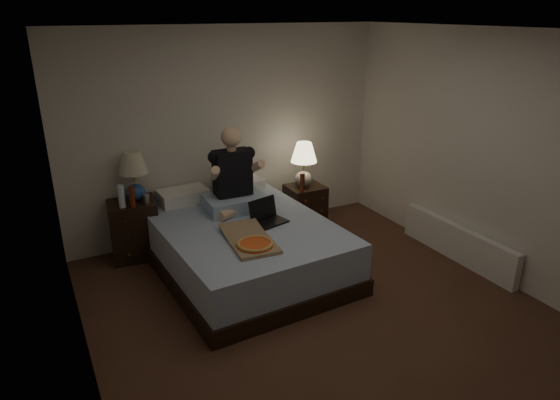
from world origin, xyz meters
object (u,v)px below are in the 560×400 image
bed (243,246)px  water_bottle (121,196)px  nightstand_left (134,229)px  beer_bottle_right (302,182)px  laptop (270,212)px  person (234,170)px  radiator (457,243)px  nightstand_right (305,208)px  lamp_right (304,165)px  beer_bottle_left (132,197)px  soda_can (147,199)px  lamp_left (134,176)px  pizza_box (255,245)px

bed → water_bottle: (-1.08, 0.72, 0.52)m
nightstand_left → beer_bottle_right: (1.96, -0.38, 0.36)m
laptop → person: bearing=94.6°
laptop → radiator: laptop is taller
person → laptop: 0.65m
bed → radiator: (2.22, -0.89, -0.08)m
nightstand_left → nightstand_right: 2.10m
nightstand_left → lamp_right: 2.15m
beer_bottle_left → radiator: 3.62m
bed → laptop: 0.49m
beer_bottle_left → radiator: bearing=-26.1°
water_bottle → soda_can: (0.26, -0.00, -0.07)m
water_bottle → soda_can: 0.27m
person → nightstand_right: bearing=15.0°
beer_bottle_left → bed: bearing=-34.6°
lamp_right → beer_bottle_right: bearing=-124.7°
lamp_left → beer_bottle_left: lamp_left is taller
lamp_left → beer_bottle_left: bearing=-112.0°
beer_bottle_left → pizza_box: (0.84, -1.30, -0.19)m
beer_bottle_left → lamp_left: bearing=68.0°
nightstand_right → person: person is taller
water_bottle → soda_can: water_bottle is taller
beer_bottle_left → water_bottle: bearing=155.4°
radiator → laptop: bearing=159.2°
radiator → nightstand_right: bearing=126.1°
lamp_left → water_bottle: (-0.18, -0.14, -0.15)m
nightstand_right → bed: bearing=-149.7°
nightstand_left → person: size_ratio=0.72×
nightstand_left → radiator: (3.19, -1.75, -0.13)m
lamp_right → pizza_box: 1.79m
water_bottle → nightstand_left: bearing=49.1°
person → laptop: person is taller
beer_bottle_left → beer_bottle_right: 1.99m
nightstand_left → water_bottle: 0.49m
water_bottle → radiator: water_bottle is taller
nightstand_right → laptop: bearing=-137.4°
bed → beer_bottle_right: (0.99, 0.48, 0.42)m
water_bottle → laptop: size_ratio=0.74×
nightstand_left → beer_bottle_right: 2.03m
nightstand_right → laptop: laptop is taller
laptop → pizza_box: 0.63m
nightstand_right → beer_bottle_right: size_ratio=2.53×
person → radiator: (2.15, -1.27, -0.82)m
beer_bottle_right → pizza_box: bearing=-136.0°
water_bottle → person: 1.22m
bed → pizza_box: (-0.14, -0.62, 0.32)m
beer_bottle_left → laptop: 1.48m
person → pizza_box: 1.11m
nightstand_left → laptop: laptop is taller
nightstand_right → water_bottle: bearing=178.8°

